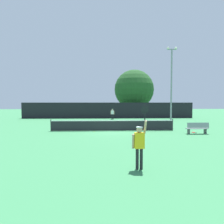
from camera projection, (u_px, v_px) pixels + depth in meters
The scene contains 11 objects.
ground_plane at pixel (113, 131), 17.83m from camera, with size 120.00×120.00×0.00m, color #387F4C.
tennis_net at pixel (113, 125), 17.81m from camera, with size 11.25×0.08×1.07m.
perimeter_fence at pixel (109, 110), 32.22m from camera, with size 28.33×0.12×2.60m, color black.
player_serving at pixel (140, 141), 7.51m from camera, with size 0.68×0.39×2.50m.
player_receiving at pixel (112, 113), 29.69m from camera, with size 0.57×0.24×1.62m.
tennis_ball at pixel (94, 132), 17.08m from camera, with size 0.07×0.07×0.07m, color #CCE033.
spare_racket at pixel (194, 132), 16.78m from camera, with size 0.28×0.52×0.04m.
courtside_bench at pixel (197, 128), 16.02m from camera, with size 1.80×0.44×0.95m.
light_pole at pixel (171, 81), 22.09m from camera, with size 1.18×0.28×8.86m.
large_tree at pixel (134, 89), 37.83m from camera, with size 7.61×7.61×8.95m.
parked_car_near at pixel (91, 112), 39.34m from camera, with size 1.92×4.20×1.69m.
Camera 1 is at (-0.82, -17.71, 2.58)m, focal length 31.20 mm.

